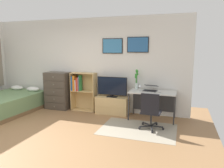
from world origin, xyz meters
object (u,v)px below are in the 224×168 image
at_px(office_chair, 151,110).
at_px(laptop, 151,88).
at_px(bamboo_vase, 137,79).
at_px(desk, 153,96).
at_px(wine_glass, 140,86).
at_px(television, 112,87).
at_px(computer_mouse, 160,92).
at_px(bookshelf, 81,89).
at_px(tv_stand, 112,105).
at_px(bed, 7,103).
at_px(dresser, 58,91).

distance_m(office_chair, laptop, 0.93).
bearing_deg(bamboo_vase, laptop, -16.31).
distance_m(desk, wine_glass, 0.44).
bearing_deg(television, laptop, -0.46).
bearing_deg(office_chair, television, 147.23).
bearing_deg(computer_mouse, office_chair, -99.15).
bearing_deg(bookshelf, tv_stand, -3.24).
height_order(bookshelf, television, bookshelf).
xyz_separation_m(tv_stand, laptop, (1.07, -0.03, 0.56)).
bearing_deg(desk, bookshelf, 177.37).
relative_size(bed, laptop, 5.01).
bearing_deg(bed, desk, 12.65).
distance_m(bed, bamboo_vase, 3.81).
relative_size(bed, dresser, 1.84).
height_order(bed, bamboo_vase, bamboo_vase).
distance_m(dresser, computer_mouse, 3.08).
height_order(tv_stand, laptop, laptop).
bearing_deg(dresser, bed, -147.07).
bearing_deg(laptop, television, -173.50).
relative_size(office_chair, bamboo_vase, 1.61).
xyz_separation_m(television, desk, (1.13, -0.02, -0.16)).
bearing_deg(wine_glass, laptop, 31.16).
height_order(bed, computer_mouse, computer_mouse).
bearing_deg(office_chair, bed, -178.09).
bearing_deg(bed, tv_stand, 17.27).
bearing_deg(tv_stand, bed, -164.86).
xyz_separation_m(bookshelf, computer_mouse, (2.31, -0.23, 0.10)).
distance_m(tv_stand, computer_mouse, 1.42).
xyz_separation_m(desk, bamboo_vase, (-0.47, 0.13, 0.40)).
relative_size(dresser, wine_glass, 6.22).
bearing_deg(bookshelf, wine_glass, -7.56).
height_order(bookshelf, wine_glass, bookshelf).
bearing_deg(wine_glass, bed, -170.70).
bearing_deg(bed, office_chair, 0.96).
bearing_deg(computer_mouse, desk, 144.57).
relative_size(tv_stand, television, 1.07).
bearing_deg(wine_glass, computer_mouse, 1.46).
height_order(television, computer_mouse, television).
relative_size(bed, bookshelf, 1.82).
distance_m(bookshelf, laptop, 2.06).
bearing_deg(office_chair, laptop, 101.87).
relative_size(dresser, office_chair, 1.30).
distance_m(tv_stand, television, 0.53).
height_order(bed, tv_stand, bed).
bearing_deg(computer_mouse, television, 173.56).
bearing_deg(office_chair, bamboo_vase, 121.89).
relative_size(bookshelf, television, 1.32).
height_order(office_chair, bamboo_vase, bamboo_vase).
bearing_deg(bookshelf, computer_mouse, -5.62).
xyz_separation_m(bed, television, (2.97, 0.78, 0.51)).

